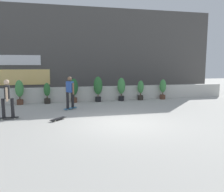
% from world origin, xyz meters
% --- Properties ---
extents(ground_plane, '(48.00, 48.00, 0.00)m').
position_xyz_m(ground_plane, '(0.00, 0.00, 0.00)').
color(ground_plane, '#B2AFA8').
extents(planter_wall, '(18.00, 0.40, 0.90)m').
position_xyz_m(planter_wall, '(0.00, 6.00, 0.45)').
color(planter_wall, beige).
rests_on(planter_wall, ground).
extents(building_backdrop, '(20.00, 2.08, 6.50)m').
position_xyz_m(building_backdrop, '(-0.01, 10.00, 3.25)').
color(building_backdrop, '#4C4947').
rests_on(building_backdrop, ground).
extents(potted_plant_0, '(0.47, 0.47, 1.42)m').
position_xyz_m(potted_plant_0, '(-4.52, 5.55, 0.81)').
color(potted_plant_0, brown).
rests_on(potted_plant_0, ground).
extents(potted_plant_1, '(0.38, 0.38, 1.23)m').
position_xyz_m(potted_plant_1, '(-2.99, 5.55, 0.66)').
color(potted_plant_1, '#2D2823').
rests_on(potted_plant_1, ground).
extents(potted_plant_2, '(0.50, 0.50, 1.47)m').
position_xyz_m(potted_plant_2, '(-1.41, 5.55, 0.85)').
color(potted_plant_2, brown).
rests_on(potted_plant_2, ground).
extents(potted_plant_3, '(0.55, 0.55, 1.57)m').
position_xyz_m(potted_plant_3, '(0.08, 5.55, 0.92)').
color(potted_plant_3, black).
rests_on(potted_plant_3, ground).
extents(potted_plant_4, '(0.49, 0.49, 1.46)m').
position_xyz_m(potted_plant_4, '(1.58, 5.55, 0.85)').
color(potted_plant_4, black).
rests_on(potted_plant_4, ground).
extents(potted_plant_5, '(0.40, 0.40, 1.27)m').
position_xyz_m(potted_plant_5, '(2.88, 5.55, 0.70)').
color(potted_plant_5, '#2D2823').
rests_on(potted_plant_5, ground).
extents(potted_plant_6, '(0.43, 0.43, 1.32)m').
position_xyz_m(potted_plant_6, '(4.44, 5.55, 0.74)').
color(potted_plant_6, brown).
rests_on(potted_plant_6, ground).
extents(skater_far_right, '(0.82, 0.56, 1.70)m').
position_xyz_m(skater_far_right, '(-4.47, 1.82, 0.94)').
color(skater_far_right, black).
rests_on(skater_far_right, ground).
extents(skater_foreground, '(0.73, 0.69, 1.70)m').
position_xyz_m(skater_foreground, '(-1.77, 3.39, 0.94)').
color(skater_foreground, '#266699').
rests_on(skater_foreground, ground).
extents(skateboard_near_camera, '(0.70, 0.72, 0.08)m').
position_xyz_m(skateboard_near_camera, '(-2.41, 1.14, 0.06)').
color(skateboard_near_camera, black).
rests_on(skateboard_near_camera, ground).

